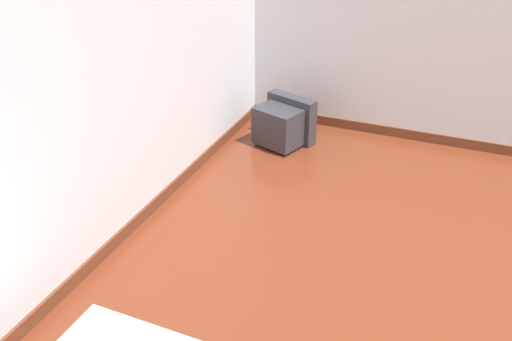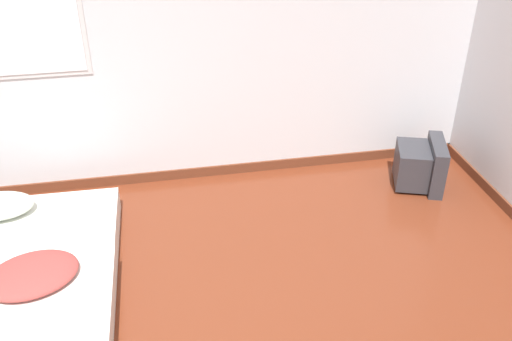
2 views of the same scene
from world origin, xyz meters
The scene contains 2 objects.
wall_back centered at (-0.02, 2.88, 1.29)m, with size 7.79×0.08×2.60m.
crt_tv centered at (2.17, 2.36, 0.19)m, with size 0.49×0.52×0.41m.
Camera 1 is at (-2.09, 0.85, 2.23)m, focal length 40.00 mm.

